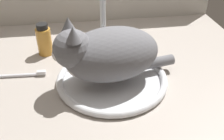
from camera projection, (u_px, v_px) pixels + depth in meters
The scene contains 6 objects.
countertop at pixel (105, 72), 82.68cm from camera, with size 104.69×76.91×3.00cm, color #ADA399.
sink_basin at pixel (112, 79), 75.60cm from camera, with size 32.67×32.67×2.10cm.
faucet at pixel (103, 26), 87.32cm from camera, with size 17.38×10.46×23.67cm.
cat at pixel (105, 54), 70.03cm from camera, with size 36.04×21.95×18.33cm.
amber_bottle at pixel (44, 40), 86.72cm from camera, with size 5.03×5.03×11.09cm.
toothbrush at pixel (19, 75), 77.60cm from camera, with size 17.29×2.01×1.70cm.
Camera 1 is at (-8.09, -67.65, 48.40)cm, focal length 41.07 mm.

